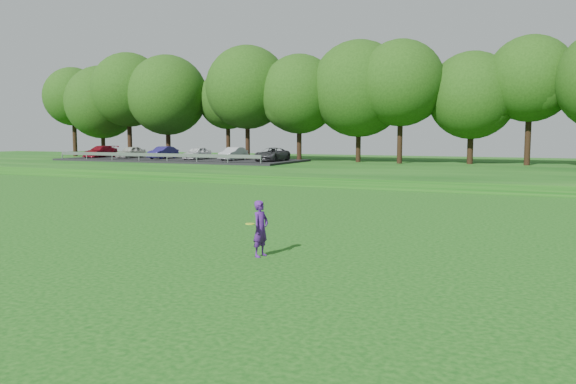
% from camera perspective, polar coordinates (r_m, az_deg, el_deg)
% --- Properties ---
extents(ground, '(140.00, 140.00, 0.00)m').
position_cam_1_polar(ground, '(15.41, -8.19, -6.29)').
color(ground, '#0C420E').
rests_on(ground, ground).
extents(berm, '(130.00, 30.00, 0.60)m').
position_cam_1_polar(berm, '(47.50, 14.30, 2.21)').
color(berm, '#0C420E').
rests_on(berm, ground).
extents(walking_path, '(130.00, 1.60, 0.04)m').
position_cam_1_polar(walking_path, '(33.85, 10.21, 0.38)').
color(walking_path, gray).
rests_on(walking_path, ground).
extents(treeline, '(104.00, 7.00, 15.00)m').
position_cam_1_polar(treeline, '(51.58, 15.31, 11.15)').
color(treeline, '#1B3F0E').
rests_on(treeline, berm).
extents(parking_lot, '(24.00, 9.00, 1.38)m').
position_cam_1_polar(parking_lot, '(55.63, -10.86, 3.59)').
color(parking_lot, black).
rests_on(parking_lot, berm).
extents(woman, '(0.44, 0.85, 1.50)m').
position_cam_1_polar(woman, '(14.88, -2.80, -3.73)').
color(woman, '#4B1B7B').
rests_on(woman, ground).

